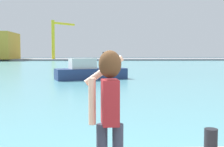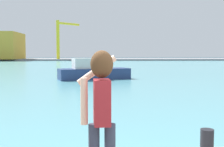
# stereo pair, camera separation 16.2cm
# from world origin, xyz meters

# --- Properties ---
(ground_plane) EXTENTS (220.00, 220.00, 0.00)m
(ground_plane) POSITION_xyz_m (0.00, 50.00, 0.00)
(ground_plane) COLOR #334751
(harbor_water) EXTENTS (140.00, 100.00, 0.02)m
(harbor_water) POSITION_xyz_m (0.00, 52.00, 0.01)
(harbor_water) COLOR #599EA8
(harbor_water) RESTS_ON ground_plane
(far_shore_dock) EXTENTS (140.00, 20.00, 0.50)m
(far_shore_dock) POSITION_xyz_m (0.00, 92.00, 0.25)
(far_shore_dock) COLOR gray
(far_shore_dock) RESTS_ON ground_plane
(person_photographer) EXTENTS (0.53, 0.55, 1.74)m
(person_photographer) POSITION_xyz_m (-0.88, 0.55, 1.61)
(person_photographer) COLOR #2D3342
(person_photographer) RESTS_ON quay_promenade
(harbor_bollard) EXTENTS (0.23, 0.23, 0.41)m
(harbor_bollard) POSITION_xyz_m (0.94, 1.72, 0.75)
(harbor_bollard) COLOR black
(harbor_bollard) RESTS_ON quay_promenade
(boat_moored) EXTENTS (6.40, 3.74, 1.82)m
(boat_moored) POSITION_xyz_m (-1.52, 21.25, 0.67)
(boat_moored) COLOR navy
(boat_moored) RESTS_ON harbor_water
(port_crane) EXTENTS (6.84, 6.77, 12.06)m
(port_crane) POSITION_xyz_m (-13.14, 86.25, 7.89)
(port_crane) COLOR yellow
(port_crane) RESTS_ON far_shore_dock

